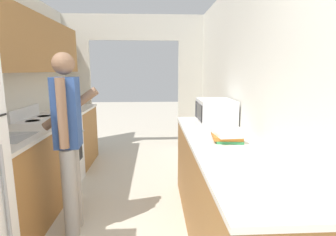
# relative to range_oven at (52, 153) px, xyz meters

# --- Properties ---
(wall_right) EXTENTS (0.06, 6.70, 2.50)m
(wall_right) POSITION_rel_range_oven_xyz_m (2.25, -1.11, 0.78)
(wall_right) COLOR silver
(wall_right) RESTS_ON ground_plane
(wall_far_with_doorway) EXTENTS (2.93, 0.06, 2.50)m
(wall_far_with_doorway) POSITION_rel_range_oven_xyz_m (0.96, 1.67, 0.97)
(wall_far_with_doorway) COLOR silver
(wall_far_with_doorway) RESTS_ON ground_plane
(counter_left) EXTENTS (0.62, 2.89, 0.92)m
(counter_left) POSITION_rel_range_oven_xyz_m (-0.01, -0.11, -0.00)
(counter_left) COLOR #9E6B38
(counter_left) RESTS_ON ground_plane
(counter_right) EXTENTS (0.62, 2.39, 0.92)m
(counter_right) POSITION_rel_range_oven_xyz_m (1.92, -1.19, -0.01)
(counter_right) COLOR #9E6B38
(counter_right) RESTS_ON ground_plane
(range_oven) EXTENTS (0.66, 0.74, 1.06)m
(range_oven) POSITION_rel_range_oven_xyz_m (0.00, 0.00, 0.00)
(range_oven) COLOR white
(range_oven) RESTS_ON ground_plane
(person) EXTENTS (0.54, 0.39, 1.67)m
(person) POSITION_rel_range_oven_xyz_m (0.55, -0.96, 0.43)
(person) COLOR #9E9E9E
(person) RESTS_ON ground_plane
(microwave) EXTENTS (0.39, 0.51, 0.26)m
(microwave) POSITION_rel_range_oven_xyz_m (2.01, -0.39, 0.59)
(microwave) COLOR white
(microwave) RESTS_ON counter_right
(book_stack) EXTENTS (0.27, 0.33, 0.09)m
(book_stack) POSITION_rel_range_oven_xyz_m (1.94, -1.15, 0.50)
(book_stack) COLOR #33894C
(book_stack) RESTS_ON counter_right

